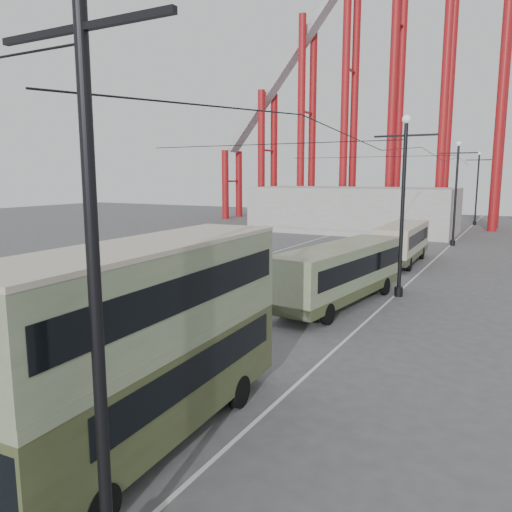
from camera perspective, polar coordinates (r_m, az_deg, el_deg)
The scene contains 12 objects.
ground at distance 15.20m, azimuth -23.86°, elevation -16.16°, with size 160.00×160.00×0.00m, color #49494C.
road_markings at distance 31.03m, azimuth 4.93°, elevation -2.59°, with size 12.52×120.00×0.01m.
lamp_post_near at distance 7.76m, azimuth -19.20°, elevation 20.27°, with size 3.20×0.44×10.80m.
lamp_post_mid at distance 26.85m, azimuth 16.40°, elevation 5.32°, with size 3.20×0.44×9.32m.
lamp_post_far at distance 48.57m, azimuth 21.86°, elevation 6.59°, with size 3.20×0.44×9.32m.
lamp_post_distant at distance 70.46m, azimuth 23.94°, elevation 7.05°, with size 3.20×0.44×9.32m.
roller_coaster at distance 68.57m, azimuth 17.33°, elevation 22.79°, with size 52.95×5.00×55.48m.
fairground_shed at distance 57.94m, azimuth 11.05°, elevation 5.22°, with size 22.00×10.00×5.00m, color #969692.
double_decker_bus at distance 11.92m, azimuth -12.08°, elevation -8.66°, with size 2.67×9.06×4.81m.
single_decker_green at distance 24.88m, azimuth 9.72°, elevation -1.74°, with size 3.65×10.61×2.94m.
single_decker_cream at distance 37.66m, azimuth 16.39°, elevation 1.61°, with size 2.54×9.18×2.84m.
pedestrian at distance 18.19m, azimuth -0.76°, elevation -7.94°, with size 0.70×0.46×1.91m, color black.
Camera 1 is at (11.12, -8.22, 6.30)m, focal length 35.00 mm.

